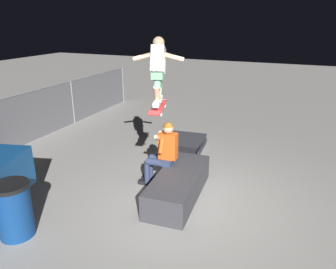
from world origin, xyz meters
TOP-DOWN VIEW (x-y plane):
  - ground_plane at (0.00, 0.00)m, footprint 40.00×40.00m
  - ledge_box_main at (0.13, 0.16)m, footprint 1.96×0.87m
  - person_sitting_on_ledge at (0.43, 0.60)m, footprint 0.60×0.77m
  - skateboard at (0.27, 0.62)m, footprint 1.03×0.49m
  - skater_airborne at (0.33, 0.63)m, footprint 0.64×0.87m
  - kicker_ramp at (2.45, 0.92)m, footprint 1.17×1.11m
  - trash_bin at (-1.85, 1.99)m, footprint 0.53×0.53m

SIDE VIEW (x-z plane):
  - ground_plane at x=0.00m, z-range 0.00..0.00m
  - kicker_ramp at x=2.45m, z-range -0.10..0.21m
  - ledge_box_main at x=0.13m, z-range 0.00..0.47m
  - trash_bin at x=-1.85m, z-range 0.00..0.87m
  - person_sitting_on_ledge at x=0.43m, z-range 0.07..1.37m
  - skateboard at x=0.27m, z-range 1.55..1.67m
  - skater_airborne at x=0.33m, z-range 1.74..2.86m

